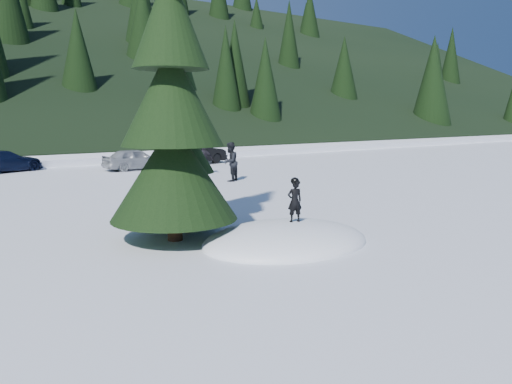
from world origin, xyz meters
TOP-DOWN VIEW (x-y plane):
  - ground at (0.00, 0.00)m, footprint 200.00×200.00m
  - snow_mound at (0.00, 0.00)m, footprint 4.48×3.52m
  - spruce_tall at (-2.20, 1.80)m, footprint 3.20×3.20m
  - spruce_short at (-1.20, 3.20)m, footprint 2.20×2.20m
  - child_skier at (0.31, 0.05)m, footprint 0.45×0.36m
  - adult_0 at (5.04, 10.60)m, footprint 1.15×1.09m
  - adult_1 at (5.50, 13.93)m, footprint 0.88×1.00m
  - car_3 at (-3.23, 21.09)m, footprint 4.55×3.08m
  - car_4 at (3.19, 18.03)m, footprint 3.76×1.75m
  - car_5 at (7.51, 18.79)m, footprint 4.66×2.51m

SIDE VIEW (x-z plane):
  - ground at x=0.00m, z-range 0.00..0.00m
  - snow_mound at x=0.00m, z-range -0.48..0.48m
  - car_3 at x=-3.23m, z-range 0.00..1.22m
  - car_4 at x=3.19m, z-range 0.00..1.25m
  - car_5 at x=7.51m, z-range 0.00..1.46m
  - adult_1 at x=5.50m, z-range 0.00..1.62m
  - adult_0 at x=5.04m, z-range 0.00..1.88m
  - child_skier at x=0.31m, z-range 0.48..1.55m
  - spruce_short at x=-1.20m, z-range -0.58..4.79m
  - spruce_tall at x=-2.20m, z-range -0.98..7.62m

